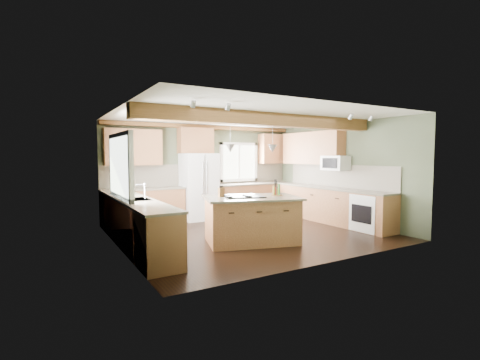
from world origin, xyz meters
TOP-DOWN VIEW (x-y plane):
  - floor at (0.00, 0.00)m, footprint 5.60×5.60m
  - ceiling at (0.00, 0.00)m, footprint 5.60×5.60m
  - wall_back at (0.00, 2.50)m, footprint 5.60×0.00m
  - wall_left at (-2.80, 0.00)m, footprint 0.00×5.00m
  - wall_right at (2.80, 0.00)m, footprint 0.00×5.00m
  - ceiling_beam at (0.00, -0.72)m, footprint 5.55×0.26m
  - soffit_trim at (0.00, 2.40)m, footprint 5.55×0.20m
  - backsplash_back at (0.00, 2.48)m, footprint 5.58×0.03m
  - backsplash_right at (2.78, 0.05)m, footprint 0.03×3.70m
  - base_cab_back_left at (-1.79, 2.20)m, footprint 2.02×0.60m
  - counter_back_left at (-1.79, 2.20)m, footprint 2.06×0.64m
  - base_cab_back_right at (1.49, 2.20)m, footprint 2.62×0.60m
  - counter_back_right at (1.49, 2.20)m, footprint 2.66×0.64m
  - base_cab_left at (-2.50, 0.05)m, footprint 0.60×3.70m
  - counter_left at (-2.50, 0.05)m, footprint 0.64×3.74m
  - base_cab_right at (2.50, 0.05)m, footprint 0.60×3.70m
  - counter_right at (2.50, 0.05)m, footprint 0.64×3.74m
  - upper_cab_back_left at (-1.99, 2.33)m, footprint 1.40×0.35m
  - upper_cab_over_fridge at (-0.30, 2.33)m, footprint 0.96×0.35m
  - upper_cab_right at (2.62, 0.90)m, footprint 0.35×2.20m
  - upper_cab_back_corner at (2.30, 2.33)m, footprint 0.90×0.35m
  - window_left at (-2.78, 0.05)m, footprint 0.04×1.60m
  - window_back at (1.15, 2.48)m, footprint 1.10×0.04m
  - sink at (-2.50, 0.05)m, footprint 0.50×0.65m
  - faucet at (-2.32, 0.05)m, footprint 0.02×0.02m
  - dishwasher at (-2.49, -1.25)m, footprint 0.60×0.60m
  - oven at (2.49, -1.25)m, footprint 0.60×0.72m
  - microwave at (2.58, -0.05)m, footprint 0.40×0.70m
  - pendant_left at (-0.82, -0.60)m, footprint 0.18×0.18m
  - pendant_right at (0.02, -0.85)m, footprint 0.18×0.18m
  - refrigerator at (-0.30, 2.12)m, footprint 0.90×0.74m
  - island at (-0.40, -0.72)m, footprint 1.97×1.51m
  - island_top at (-0.40, -0.72)m, footprint 2.11×1.66m
  - cooktop at (-0.54, -0.68)m, footprint 0.86×0.70m
  - knife_block at (-0.93, -0.43)m, footprint 0.11×0.09m
  - utensil_crock at (0.28, -0.59)m, footprint 0.14×0.14m
  - bottle_tray at (0.15, -0.81)m, footprint 0.33×0.33m

SIDE VIEW (x-z plane):
  - floor at x=0.00m, z-range 0.00..0.00m
  - dishwasher at x=-2.49m, z-range 0.01..0.85m
  - oven at x=2.49m, z-range 0.01..0.85m
  - base_cab_back_left at x=-1.79m, z-range 0.00..0.88m
  - base_cab_back_right at x=1.49m, z-range 0.00..0.88m
  - base_cab_left at x=-2.50m, z-range 0.00..0.88m
  - base_cab_right at x=2.50m, z-range 0.00..0.88m
  - island at x=-0.40m, z-range 0.00..0.88m
  - counter_back_left at x=-1.79m, z-range 0.88..0.92m
  - counter_back_right at x=1.49m, z-range 0.88..0.92m
  - counter_left at x=-2.50m, z-range 0.88..0.92m
  - counter_right at x=2.50m, z-range 0.88..0.92m
  - refrigerator at x=-0.30m, z-range 0.00..1.80m
  - island_top at x=-0.40m, z-range 0.88..0.92m
  - sink at x=-2.50m, z-range 0.89..0.92m
  - cooktop at x=-0.54m, z-range 0.92..0.94m
  - utensil_crock at x=0.28m, z-range 0.92..1.06m
  - knife_block at x=-0.93m, z-range 0.92..1.10m
  - bottle_tray at x=0.15m, z-range 0.92..1.15m
  - faucet at x=-2.32m, z-range 0.91..1.19m
  - backsplash_back at x=0.00m, z-range 0.92..1.50m
  - backsplash_right at x=2.78m, z-range 0.92..1.50m
  - wall_back at x=0.00m, z-range -1.50..4.10m
  - wall_left at x=-2.80m, z-range -1.20..3.80m
  - wall_right at x=2.80m, z-range -1.20..3.80m
  - window_back at x=1.15m, z-range 1.05..2.05m
  - window_left at x=-2.78m, z-range 1.02..2.08m
  - microwave at x=2.58m, z-range 1.36..1.74m
  - pendant_left at x=-0.82m, z-range 1.80..1.96m
  - pendant_right at x=0.02m, z-range 1.80..1.96m
  - upper_cab_back_left at x=-1.99m, z-range 1.50..2.40m
  - upper_cab_right at x=2.62m, z-range 1.50..2.40m
  - upper_cab_back_corner at x=2.30m, z-range 1.50..2.40m
  - upper_cab_over_fridge at x=-0.30m, z-range 1.80..2.50m
  - ceiling_beam at x=0.00m, z-range 2.34..2.60m
  - soffit_trim at x=0.00m, z-range 2.49..2.59m
  - ceiling at x=0.00m, z-range 2.60..2.60m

